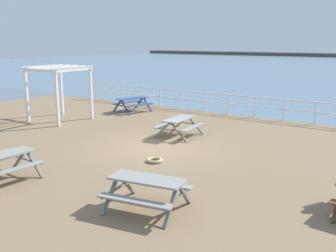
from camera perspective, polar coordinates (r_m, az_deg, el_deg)
The scene contains 8 objects.
ground_plane at distance 14.72m, azimuth -1.93°, elevation -3.47°, with size 30.00×24.00×0.20m, color #846B4C.
seaward_railing at distance 21.14m, azimuth 10.70°, elevation 3.48°, with size 23.07×0.07×1.08m.
picnic_table_near_left at distance 22.08m, azimuth -5.24°, elevation 3.62°, with size 1.86×2.08×0.80m.
picnic_table_mid_centre at distance 16.24m, azimuth 1.67°, elevation 0.52°, with size 1.70×1.94×0.80m.
picnic_table_far_left at distance 9.25m, azimuth -3.09°, elevation -8.75°, with size 2.04×1.81×0.80m.
picnic_table_far_right at distance 12.07m, azimuth -23.13°, elevation -4.67°, with size 1.61×1.86×0.80m.
lattice_pergola at distance 20.20m, azimuth -15.71°, elevation 6.44°, with size 2.48×2.60×2.70m.
rope_coil at distance 12.92m, azimuth -1.95°, elevation -5.03°, with size 0.55×0.55×0.11m, color tan.
Camera 1 is at (8.47, -11.36, 3.90)m, focal length 41.63 mm.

